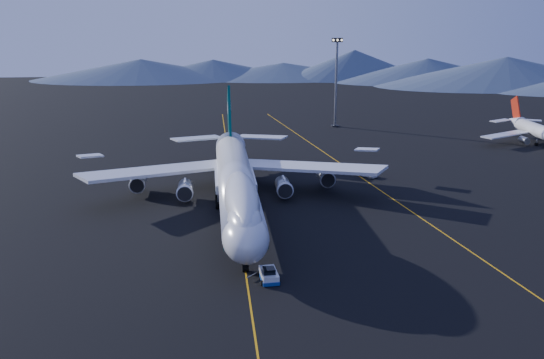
{
  "coord_description": "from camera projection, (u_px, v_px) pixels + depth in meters",
  "views": [
    {
      "loc": [
        -4.33,
        -105.06,
        35.19
      ],
      "look_at": [
        6.47,
        -0.19,
        6.0
      ],
      "focal_mm": 40.0,
      "sensor_mm": 36.0,
      "label": 1
    }
  ],
  "objects": [
    {
      "name": "boeing_747",
      "position": [
        236.0,
        181.0,
        109.02
      ],
      "size": [
        59.62,
        72.43,
        19.37
      ],
      "color": "silver",
      "rests_on": "ground"
    },
    {
      "name": "service_van",
      "position": [
        368.0,
        174.0,
        134.01
      ],
      "size": [
        4.76,
        5.31,
        1.37
      ],
      "primitive_type": "imported",
      "rotation": [
        0.0,
        0.0,
        0.64
      ],
      "color": "silver",
      "rests_on": "ground"
    },
    {
      "name": "taxiway_line_side",
      "position": [
        382.0,
        191.0,
        123.08
      ],
      "size": [
        28.08,
        198.09,
        0.01
      ],
      "primitive_type": "cube",
      "rotation": [
        0.0,
        0.0,
        0.14
      ],
      "color": "orange",
      "rests_on": "ground"
    },
    {
      "name": "taxiway_line_main",
      "position": [
        237.0,
        212.0,
        110.53
      ],
      "size": [
        0.25,
        220.0,
        0.01
      ],
      "primitive_type": "cube",
      "color": "orange",
      "rests_on": "ground"
    },
    {
      "name": "floodlight_mast",
      "position": [
        336.0,
        82.0,
        189.23
      ],
      "size": [
        3.41,
        2.56,
        27.59
      ],
      "rotation": [
        0.0,
        0.0,
        -0.1
      ],
      "color": "black",
      "rests_on": "ground"
    },
    {
      "name": "ground",
      "position": [
        237.0,
        212.0,
        110.54
      ],
      "size": [
        500.0,
        500.0,
        0.0
      ],
      "primitive_type": "plane",
      "color": "black",
      "rests_on": "ground"
    },
    {
      "name": "pushback_tug",
      "position": [
        269.0,
        276.0,
        82.27
      ],
      "size": [
        2.9,
        4.72,
        1.99
      ],
      "rotation": [
        0.0,
        0.0,
        0.07
      ],
      "color": "silver",
      "rests_on": "ground"
    }
  ]
}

